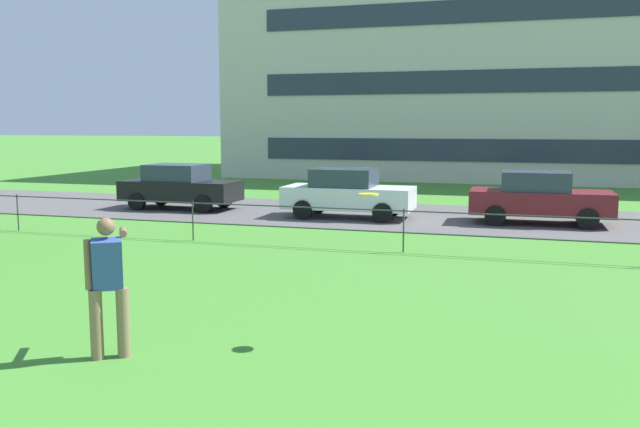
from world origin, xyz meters
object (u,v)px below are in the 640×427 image
person_thrower (108,283)px  car_maroon_far_left (539,197)px  car_black_left (180,186)px  apartment_building_background (557,55)px  frisbee (368,194)px  car_white_right (348,193)px

person_thrower → car_maroon_far_left: size_ratio=0.44×
person_thrower → car_black_left: bearing=115.5°
apartment_building_background → car_black_left: bearing=-121.8°
car_black_left → apartment_building_background: size_ratio=0.11×
frisbee → car_black_left: 15.38m
frisbee → car_white_right: (-3.35, 11.62, -1.21)m
frisbee → car_maroon_far_left: frisbee is taller
car_white_right → apartment_building_background: apartment_building_background is taller
frisbee → apartment_building_background: (3.35, 32.72, 4.81)m
frisbee → car_black_left: size_ratio=0.09×
frisbee → car_white_right: bearing=106.1°
person_thrower → frisbee: (2.92, 1.59, 1.03)m
person_thrower → car_white_right: size_ratio=0.44×
person_thrower → car_white_right: bearing=91.9°
person_thrower → apartment_building_background: bearing=79.6°
person_thrower → frisbee: frisbee is taller
apartment_building_background → frisbee: bearing=-95.8°
car_black_left → car_maroon_far_left: bearing=-0.3°
frisbee → car_maroon_far_left: bearing=79.0°
car_maroon_far_left → apartment_building_background: 21.59m
car_black_left → car_maroon_far_left: (11.79, -0.06, 0.00)m
frisbee → car_white_right: 12.16m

